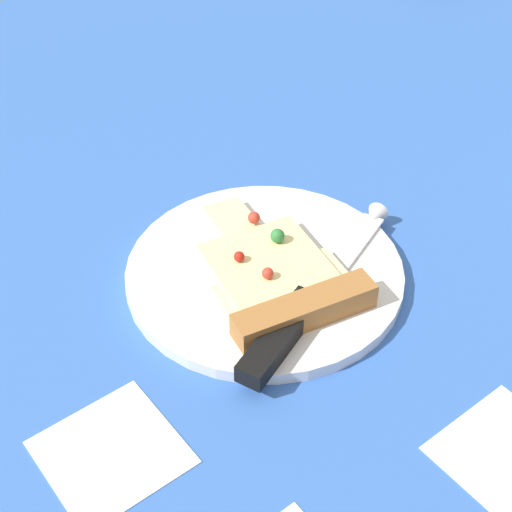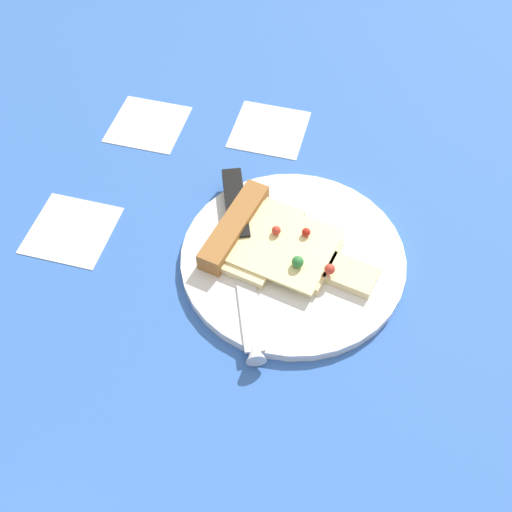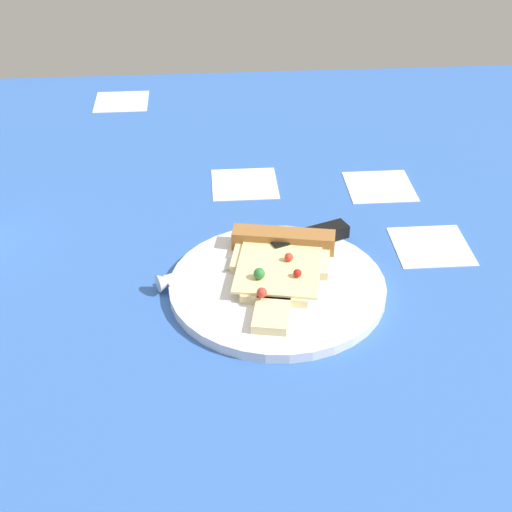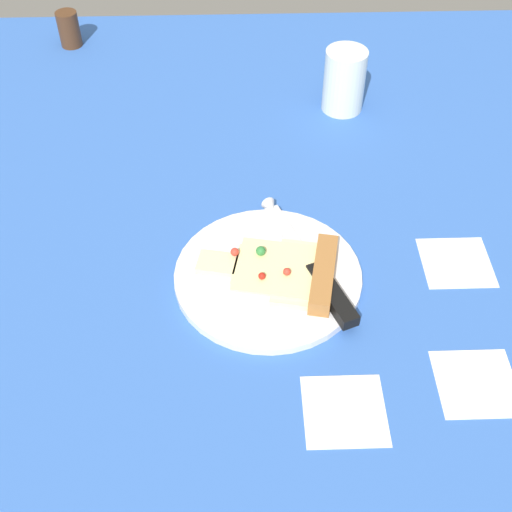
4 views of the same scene
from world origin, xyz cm
name	(u,v)px [view 1 (image 1 of 4)]	position (x,y,z in cm)	size (l,w,h in cm)	color
ground_plane	(277,275)	(0.01, 0.02, -1.50)	(139.02, 139.02, 3.00)	#3360B7
plate	(265,272)	(2.08, 0.86, 0.57)	(23.95, 23.95, 1.14)	silver
pizza_slice	(279,279)	(2.58, 3.39, 1.93)	(12.82, 18.60, 2.56)	beige
knife	(308,302)	(2.34, 6.77, 1.75)	(23.07, 10.85, 2.45)	silver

